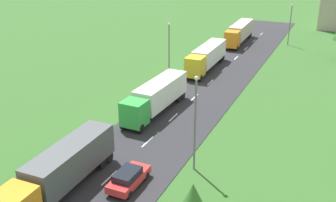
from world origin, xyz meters
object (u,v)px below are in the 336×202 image
object	(u,v)px
lamppost_third	(169,48)
lamppost_second	(195,119)
truck_fourth	(239,32)
car_second	(129,178)
truck_lead	(61,169)
truck_third	(207,56)
truck_second	(156,96)
lamppost_fourth	(290,22)

from	to	relation	value
lamppost_third	lamppost_second	bearing A→B (deg)	-60.65
truck_fourth	car_second	size ratio (longest dim) A/B	3.20
truck_fourth	lamppost_third	size ratio (longest dim) A/B	1.71
truck_lead	lamppost_second	distance (m)	11.48
truck_lead	truck_third	distance (m)	35.31
truck_third	truck_second	bearing A→B (deg)	-89.36
truck_second	car_second	bearing A→B (deg)	-72.66
truck_third	truck_lead	bearing A→B (deg)	-89.57
truck_third	lamppost_third	xyz separation A→B (m)	(-3.52, -6.37, 2.47)
truck_second	truck_fourth	world-z (taller)	truck_fourth
truck_fourth	truck_third	bearing A→B (deg)	-90.51
car_second	lamppost_fourth	world-z (taller)	lamppost_fourth
truck_lead	truck_second	xyz separation A→B (m)	(-0.06, 17.12, 0.00)
truck_second	truck_fourth	size ratio (longest dim) A/B	0.87
lamppost_third	truck_fourth	bearing A→B (deg)	81.70
truck_lead	truck_fourth	distance (m)	54.22
truck_fourth	truck_second	bearing A→B (deg)	-89.95
truck_second	lamppost_second	distance (m)	13.10
lamppost_second	lamppost_fourth	world-z (taller)	lamppost_second
truck_lead	lamppost_fourth	world-z (taller)	lamppost_fourth
car_second	lamppost_second	size ratio (longest dim) A/B	0.50
truck_fourth	car_second	bearing A→B (deg)	-84.97
truck_second	truck_fourth	xyz separation A→B (m)	(-0.03, 37.10, 0.09)
truck_third	lamppost_third	distance (m)	7.69
truck_fourth	lamppost_fourth	xyz separation A→B (m)	(9.03, 2.24, 2.21)
lamppost_second	lamppost_third	distance (m)	24.68
car_second	lamppost_second	bearing A→B (deg)	50.75
truck_lead	truck_second	distance (m)	17.12
truck_third	lamppost_third	world-z (taller)	lamppost_third
truck_second	lamppost_second	world-z (taller)	lamppost_second
truck_third	car_second	distance (m)	32.98
truck_third	lamppost_third	size ratio (longest dim) A/B	1.62
lamppost_third	lamppost_fourth	distance (m)	30.32
car_second	truck_lead	bearing A→B (deg)	-148.82
car_second	lamppost_third	world-z (taller)	lamppost_third
car_second	truck_third	bearing A→B (deg)	98.22
truck_second	lamppost_fourth	world-z (taller)	lamppost_fourth
truck_second	truck_fourth	bearing A→B (deg)	90.05
truck_third	lamppost_fourth	distance (m)	23.18
truck_second	truck_lead	bearing A→B (deg)	-89.80
truck_fourth	car_second	xyz separation A→B (m)	(4.54, -51.53, -1.31)
lamppost_fourth	truck_fourth	bearing A→B (deg)	-166.07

